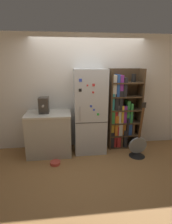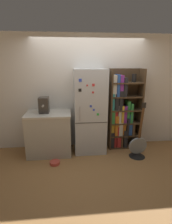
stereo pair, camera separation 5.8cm
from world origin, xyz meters
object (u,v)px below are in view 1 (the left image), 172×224
(refrigerator, at_px, (90,112))
(bookshelf, at_px, (121,113))
(espresso_machine, at_px, (44,105))
(pet_bowl, at_px, (55,163))
(guitar, at_px, (137,149))

(refrigerator, distance_m, bookshelf, 0.78)
(refrigerator, bearing_deg, bookshelf, 9.50)
(espresso_machine, bearing_deg, refrigerator, 1.27)
(bookshelf, xyz_separation_m, pet_bowl, (-1.54, -0.67, -0.79))
(pet_bowl, bearing_deg, refrigerator, 35.24)
(pet_bowl, bearing_deg, bookshelf, 23.67)
(refrigerator, relative_size, bookshelf, 1.00)
(refrigerator, xyz_separation_m, guitar, (0.99, -0.42, -0.75))
(guitar, bearing_deg, refrigerator, 157.26)
(bookshelf, bearing_deg, espresso_machine, -175.12)
(guitar, distance_m, pet_bowl, 1.78)
(guitar, bearing_deg, bookshelf, 112.97)
(refrigerator, distance_m, guitar, 1.32)
(espresso_machine, relative_size, pet_bowl, 1.64)
(guitar, xyz_separation_m, pet_bowl, (-1.77, -0.13, -0.14))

